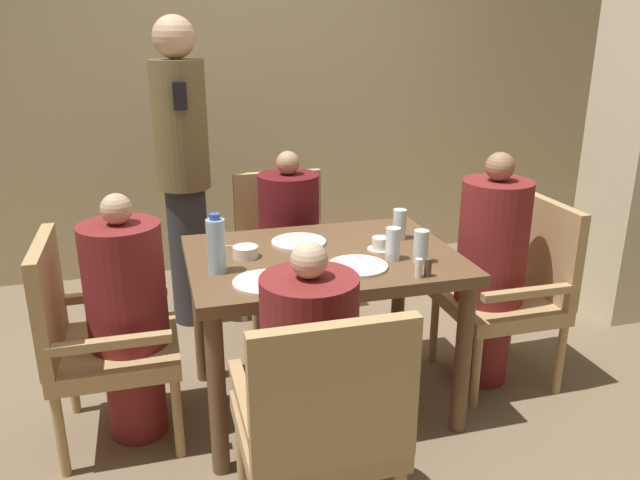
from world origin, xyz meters
name	(u,v)px	position (x,y,z in m)	size (l,w,h in m)	color
ground_plane	(322,401)	(0.00, 0.00, 0.00)	(16.00, 16.00, 0.00)	#7A664C
wall_back	(247,68)	(0.00, 1.92, 1.40)	(8.00, 0.06, 2.80)	#C6B289
dining_table	(323,277)	(0.00, 0.00, 0.63)	(1.14, 0.83, 0.73)	brown
chair_left_side	(94,335)	(-0.96, 0.00, 0.48)	(0.50, 0.50, 0.89)	tan
diner_in_left_chair	(128,317)	(-0.82, 0.00, 0.54)	(0.32, 0.32, 1.06)	maroon
chair_far_side	(284,249)	(0.00, 0.81, 0.48)	(0.50, 0.50, 0.89)	tan
diner_in_far_chair	(289,246)	(0.00, 0.66, 0.54)	(0.32, 0.32, 1.06)	#5B1419
chair_right_side	(515,286)	(0.96, 0.00, 0.48)	(0.50, 0.50, 0.89)	tan
diner_in_right_chair	(490,269)	(0.82, 0.00, 0.58)	(0.32, 0.32, 1.14)	maroon
chair_near_corner	(321,421)	(-0.23, -0.81, 0.48)	(0.50, 0.50, 0.89)	tan
diner_in_near_chair	(310,384)	(-0.23, -0.66, 0.53)	(0.32, 0.32, 1.03)	maroon
standing_host	(183,167)	(-0.51, 1.05, 0.93)	(0.29, 0.33, 1.72)	#2D2D33
plate_main_left	(299,242)	(-0.07, 0.17, 0.74)	(0.25, 0.25, 0.01)	white
plate_main_right	(265,282)	(-0.30, -0.26, 0.74)	(0.25, 0.25, 0.01)	white
plate_dessert_center	(357,266)	(0.09, -0.19, 0.74)	(0.25, 0.25, 0.01)	white
teacup_with_saucer	(380,245)	(0.26, -0.02, 0.76)	(0.11, 0.11, 0.06)	white
bowl_small	(246,252)	(-0.33, 0.05, 0.76)	(0.11, 0.11, 0.05)	white
water_bottle	(216,245)	(-0.46, -0.09, 0.85)	(0.07, 0.07, 0.24)	#A3C6DB
glass_tall_near	(393,244)	(0.26, -0.14, 0.80)	(0.06, 0.06, 0.14)	silver
glass_tall_mid	(399,224)	(0.40, 0.11, 0.80)	(0.06, 0.06, 0.14)	silver
glass_tall_far	(421,247)	(0.36, -0.20, 0.80)	(0.06, 0.06, 0.14)	silver
salt_shaker	(419,268)	(0.29, -0.35, 0.77)	(0.03, 0.03, 0.08)	white
pepper_shaker	(428,268)	(0.33, -0.35, 0.77)	(0.03, 0.03, 0.07)	#4C3D2D
fork_beside_plate	(238,245)	(-0.33, 0.20, 0.74)	(0.17, 0.03, 0.00)	silver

